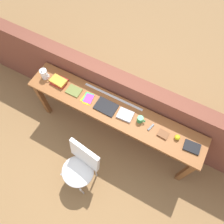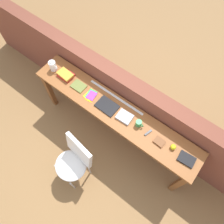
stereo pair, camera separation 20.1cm
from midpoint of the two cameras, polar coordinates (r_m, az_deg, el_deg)
The scene contains 16 objects.
ground_plane at distance 3.58m, azimuth -3.57°, elevation -9.79°, with size 40.00×40.00×0.00m, color olive.
brick_wall_back at distance 3.26m, azimuth 1.50°, elevation 2.66°, with size 6.00×0.20×1.14m, color brown.
sideboard at distance 2.98m, azimuth -1.47°, elevation -0.77°, with size 2.50×0.44×0.88m.
chair_white_moulded at distance 3.01m, azimuth -10.24°, elevation -13.83°, with size 0.50×0.51×0.89m.
pitcher_white at distance 3.23m, azimuth -19.00°, elevation 9.27°, with size 0.14×0.10×0.18m.
book_stack_leftmost at distance 3.15m, azimuth -15.52°, elevation 7.60°, with size 0.23×0.17×0.06m.
magazine_cycling at distance 3.05m, azimuth -11.79°, elevation 5.32°, with size 0.20×0.15×0.02m, color olive.
pamphlet_pile_colourful at distance 2.96m, azimuth -8.24°, elevation 3.40°, with size 0.16×0.19×0.01m.
book_open_centre at distance 2.86m, azimuth -3.58°, elevation 1.23°, with size 0.29×0.20×0.02m, color black.
book_grey_hardcover at distance 2.80m, azimuth 1.44°, elevation -0.92°, with size 0.20×0.16×0.03m, color #9E9EA3.
mug at distance 2.75m, azimuth 5.34°, elevation -2.09°, with size 0.11×0.08×0.09m.
multitool_folded at distance 2.76m, azimuth 8.06°, elevation -4.09°, with size 0.02×0.11×0.02m, color black.
leather_journal_brown at distance 2.75m, azimuth 11.17°, elevation -5.89°, with size 0.13×0.10×0.02m, color brown.
sports_ball_small at distance 2.75m, azimuth 14.71°, elevation -6.58°, with size 0.07×0.07×0.07m, color yellow.
book_repair_rightmost at distance 2.78m, azimuth 18.20°, elevation -8.86°, with size 0.19×0.14×0.02m, color black.
ruler_metal_back_edge at distance 2.94m, azimuth -1.63°, elevation 3.89°, with size 0.87×0.03×0.00m, color silver.
Camera 1 is at (0.60, -0.86, 3.41)m, focal length 35.00 mm.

